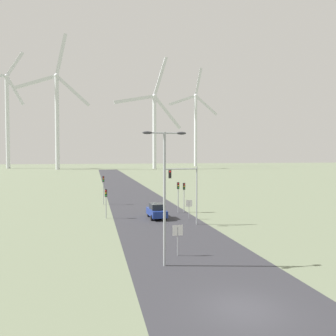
# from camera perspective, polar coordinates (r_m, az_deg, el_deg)

# --- Properties ---
(ground_plane) EXTENTS (600.00, 600.00, 0.00)m
(ground_plane) POSITION_cam_1_polar(r_m,az_deg,el_deg) (18.13, 12.98, -22.71)
(ground_plane) COLOR #667056
(road_surface) EXTENTS (10.00, 240.00, 0.01)m
(road_surface) POSITION_cam_1_polar(r_m,az_deg,el_deg) (63.67, -6.16, -4.72)
(road_surface) COLOR #2D2D33
(road_surface) RESTS_ON ground
(streetlamp) EXTENTS (3.07, 0.32, 9.26)m
(streetlamp) POSITION_cam_1_polar(r_m,az_deg,el_deg) (22.40, -0.61, -2.33)
(streetlamp) COLOR #93999E
(streetlamp) RESTS_ON ground
(stop_sign_near) EXTENTS (0.81, 0.07, 2.35)m
(stop_sign_near) POSITION_cam_1_polar(r_m,az_deg,el_deg) (25.34, 1.69, -11.47)
(stop_sign_near) COLOR #93999E
(stop_sign_near) RESTS_ON ground
(stop_sign_far) EXTENTS (0.81, 0.07, 2.32)m
(stop_sign_far) POSITION_cam_1_polar(r_m,az_deg,el_deg) (39.46, 3.68, -6.58)
(stop_sign_far) COLOR #93999E
(stop_sign_far) RESTS_ON ground
(traffic_light_post_near_left) EXTENTS (0.28, 0.34, 3.53)m
(traffic_light_post_near_left) POSITION_cam_1_polar(r_m,az_deg,el_deg) (40.51, -10.76, -4.99)
(traffic_light_post_near_left) COLOR #93999E
(traffic_light_post_near_left) RESTS_ON ground
(traffic_light_post_near_right) EXTENTS (0.28, 0.34, 4.06)m
(traffic_light_post_near_right) POSITION_cam_1_polar(r_m,az_deg,el_deg) (43.82, 1.78, -3.92)
(traffic_light_post_near_right) COLOR #93999E
(traffic_light_post_near_right) RESTS_ON ground
(traffic_light_post_mid_left) EXTENTS (0.28, 0.33, 4.45)m
(traffic_light_post_mid_left) POSITION_cam_1_polar(r_m,az_deg,el_deg) (51.84, -11.18, -2.71)
(traffic_light_post_mid_left) COLOR #93999E
(traffic_light_post_mid_left) RESTS_ON ground
(traffic_light_post_mid_right) EXTENTS (0.28, 0.34, 3.96)m
(traffic_light_post_mid_right) POSITION_cam_1_polar(r_m,az_deg,el_deg) (44.04, 2.81, -3.98)
(traffic_light_post_mid_right) COLOR #93999E
(traffic_light_post_mid_right) RESTS_ON ground
(traffic_light_mast_overhead) EXTENTS (3.65, 0.35, 6.41)m
(traffic_light_mast_overhead) POSITION_cam_1_polar(r_m,az_deg,el_deg) (35.92, 3.23, -2.87)
(traffic_light_mast_overhead) COLOR #93999E
(traffic_light_mast_overhead) RESTS_ON ground
(car_approaching) EXTENTS (1.96, 4.17, 1.83)m
(car_approaching) POSITION_cam_1_polar(r_m,az_deg,el_deg) (40.03, -1.97, -7.47)
(car_approaching) COLOR navy
(car_approaching) RESTS_ON ground
(wind_turbine_far_left) EXTENTS (25.71, 12.33, 70.39)m
(wind_turbine_far_left) POSITION_cam_1_polar(r_m,az_deg,el_deg) (217.36, -26.19, 8.51)
(wind_turbine_far_left) COLOR silver
(wind_turbine_far_left) RESTS_ON ground
(wind_turbine_left) EXTENTS (40.10, 5.16, 74.00)m
(wind_turbine_left) POSITION_cam_1_polar(r_m,az_deg,el_deg) (190.90, -18.77, 9.29)
(wind_turbine_left) COLOR silver
(wind_turbine_left) RESTS_ON ground
(wind_turbine_center) EXTENTS (40.66, 7.85, 65.86)m
(wind_turbine_center) POSITION_cam_1_polar(r_m,az_deg,el_deg) (192.84, -2.37, 7.98)
(wind_turbine_center) COLOR silver
(wind_turbine_center) RESTS_ON ground
(wind_turbine_right) EXTENTS (35.88, 5.69, 72.06)m
(wind_turbine_right) POSITION_cam_1_polar(r_m,az_deg,el_deg) (243.19, 4.84, 7.79)
(wind_turbine_right) COLOR silver
(wind_turbine_right) RESTS_ON ground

